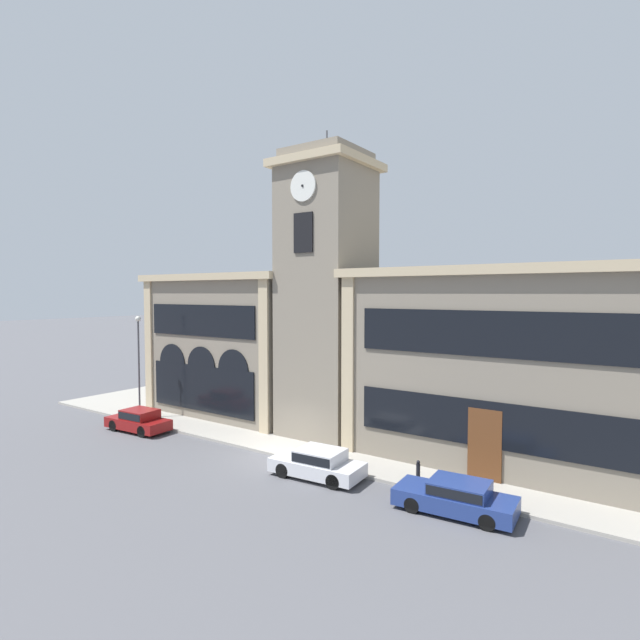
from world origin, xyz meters
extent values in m
plane|color=#56565B|center=(0.00, 0.00, 0.00)|extent=(300.00, 300.00, 0.00)
cube|color=#A39E93|center=(0.00, 6.94, 0.07)|extent=(43.32, 13.89, 0.15)
cube|color=gray|center=(0.00, 4.93, 7.88)|extent=(4.55, 4.55, 15.76)
cube|color=tan|center=(0.00, 4.93, 15.98)|extent=(5.25, 5.25, 0.45)
cube|color=gray|center=(0.00, 4.93, 16.51)|extent=(4.19, 4.19, 0.60)
cylinder|color=#4C4C51|center=(0.00, 4.93, 17.41)|extent=(0.10, 0.10, 1.20)
cylinder|color=silver|center=(0.00, 2.60, 14.41)|extent=(1.69, 0.10, 1.69)
cylinder|color=black|center=(0.00, 2.53, 14.41)|extent=(0.14, 0.04, 0.14)
cylinder|color=silver|center=(-2.33, 4.93, 14.41)|extent=(0.10, 1.69, 1.69)
cylinder|color=black|center=(-2.40, 4.93, 14.41)|extent=(0.04, 0.14, 0.14)
cube|color=black|center=(0.00, 2.61, 11.86)|extent=(1.27, 0.10, 2.20)
cube|color=gray|center=(-8.40, 7.27, 4.68)|extent=(11.66, 9.23, 9.35)
cube|color=tan|center=(-8.40, 7.27, 9.58)|extent=(12.36, 9.93, 0.45)
cube|color=tan|center=(-13.88, 2.59, 4.68)|extent=(0.70, 0.16, 9.35)
cube|color=tan|center=(-2.93, 2.59, 4.68)|extent=(0.70, 0.16, 9.35)
cube|color=black|center=(-8.40, 2.61, 6.73)|extent=(9.56, 0.10, 2.06)
cube|color=black|center=(-8.40, 2.61, 2.24)|extent=(9.32, 0.10, 2.99)
cylinder|color=black|center=(-11.32, 2.60, 3.74)|extent=(2.56, 0.06, 2.56)
cylinder|color=black|center=(-8.40, 2.60, 3.74)|extent=(2.56, 0.06, 2.56)
cylinder|color=black|center=(-5.49, 2.60, 3.74)|extent=(2.56, 0.06, 2.56)
cube|color=gray|center=(10.12, 7.27, 4.67)|extent=(15.09, 9.23, 9.34)
cube|color=tan|center=(10.12, 7.27, 9.57)|extent=(15.79, 9.93, 0.45)
cube|color=tan|center=(2.93, 2.59, 4.67)|extent=(0.70, 0.16, 9.34)
cube|color=black|center=(10.12, 2.61, 6.73)|extent=(12.37, 0.10, 2.06)
cube|color=#5B3319|center=(10.12, 2.60, 1.68)|extent=(1.50, 0.12, 3.36)
cube|color=black|center=(10.12, 2.61, 2.69)|extent=(12.37, 0.10, 2.09)
cube|color=maroon|center=(-9.97, -1.12, 0.50)|extent=(4.33, 2.03, 0.62)
cube|color=maroon|center=(-9.80, -1.11, 1.09)|extent=(2.13, 1.71, 0.56)
cube|color=black|center=(-9.80, -1.11, 1.09)|extent=(2.05, 1.74, 0.42)
cylinder|color=black|center=(-11.22, -1.97, 0.35)|extent=(0.71, 0.27, 0.70)
cylinder|color=black|center=(-11.33, -0.45, 0.35)|extent=(0.71, 0.27, 0.70)
cylinder|color=black|center=(-8.61, -1.79, 0.35)|extent=(0.71, 0.27, 0.70)
cylinder|color=black|center=(-8.71, -0.27, 0.35)|extent=(0.71, 0.27, 0.70)
cube|color=silver|center=(3.56, -1.12, 0.50)|extent=(4.44, 2.17, 0.62)
cube|color=silver|center=(3.73, -1.11, 1.08)|extent=(2.19, 1.83, 0.54)
cube|color=black|center=(3.73, -1.11, 1.08)|extent=(2.11, 1.86, 0.40)
cylinder|color=black|center=(2.28, -2.04, 0.34)|extent=(0.70, 0.27, 0.68)
cylinder|color=black|center=(2.16, -0.39, 0.34)|extent=(0.70, 0.27, 0.68)
cylinder|color=black|center=(4.95, -1.86, 0.34)|extent=(0.70, 0.27, 0.68)
cylinder|color=black|center=(4.84, -0.20, 0.34)|extent=(0.70, 0.27, 0.68)
cube|color=navy|center=(10.09, -1.12, 0.49)|extent=(4.69, 2.15, 0.64)
cube|color=navy|center=(10.27, -1.11, 1.05)|extent=(2.30, 1.80, 0.48)
cube|color=black|center=(10.27, -1.11, 1.05)|extent=(2.22, 1.83, 0.36)
cylinder|color=black|center=(8.73, -2.03, 0.31)|extent=(0.63, 0.26, 0.62)
cylinder|color=black|center=(8.62, -0.41, 0.31)|extent=(0.63, 0.26, 0.62)
cylinder|color=black|center=(11.56, -1.83, 0.31)|extent=(0.63, 0.26, 0.62)
cylinder|color=black|center=(11.45, -0.22, 0.31)|extent=(0.63, 0.26, 0.62)
cylinder|color=#4C4C51|center=(-12.30, 0.64, 3.39)|extent=(0.12, 0.12, 6.48)
sphere|color=silver|center=(-12.30, 0.64, 6.81)|extent=(0.36, 0.36, 0.36)
cylinder|color=black|center=(7.88, 0.46, 0.60)|extent=(0.18, 0.18, 0.90)
sphere|color=black|center=(7.88, 0.46, 1.13)|extent=(0.16, 0.16, 0.16)
camera|label=1|loc=(16.62, -19.60, 8.53)|focal=28.00mm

